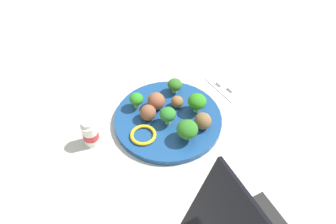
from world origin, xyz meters
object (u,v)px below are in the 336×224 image
at_px(napkin, 240,79).
at_px(knife, 234,76).
at_px(broccoli_floret_near_rim, 136,99).
at_px(yogurt_bottle, 90,133).
at_px(pepper_ring_back_left, 143,135).
at_px(meatball_near_rim, 203,121).
at_px(broccoli_floret_front_left, 186,130).
at_px(meatball_front_left, 156,101).
at_px(broccoli_floret_mid_right, 168,115).
at_px(fork, 242,82).
at_px(broccoli_floret_far_rim, 175,85).
at_px(plate, 168,119).
at_px(broccoli_floret_center, 197,102).
at_px(meatball_center, 148,113).
at_px(meatball_far_rim, 177,102).

height_order(napkin, knife, knife).
distance_m(broccoli_floret_near_rim, yogurt_bottle, 0.15).
relative_size(broccoli_floret_near_rim, pepper_ring_back_left, 0.69).
relative_size(meatball_near_rim, yogurt_bottle, 0.59).
relative_size(broccoli_floret_front_left, meatball_front_left, 1.18).
distance_m(broccoli_floret_mid_right, meatball_near_rim, 0.09).
height_order(broccoli_floret_near_rim, pepper_ring_back_left, broccoli_floret_near_rim).
relative_size(fork, knife, 0.83).
height_order(broccoli_floret_far_rim, napkin, broccoli_floret_far_rim).
xyz_separation_m(plate, broccoli_floret_center, (-0.08, 0.02, 0.04)).
xyz_separation_m(pepper_ring_back_left, fork, (-0.35, -0.02, -0.01)).
bearing_deg(meatball_near_rim, meatball_front_left, -63.78).
bearing_deg(yogurt_bottle, knife, 179.01).
bearing_deg(yogurt_bottle, plate, 166.78).
bearing_deg(fork, napkin, -113.02).
height_order(broccoli_floret_center, pepper_ring_back_left, broccoli_floret_center).
bearing_deg(yogurt_bottle, broccoli_floret_center, 166.12).
bearing_deg(knife, broccoli_floret_near_rim, -7.11).
bearing_deg(napkin, pepper_ring_back_left, 6.26).
bearing_deg(broccoli_floret_mid_right, pepper_ring_back_left, 2.46).
distance_m(broccoli_floret_center, yogurt_bottle, 0.28).
distance_m(broccoli_floret_far_rim, broccoli_floret_near_rim, 0.12).
relative_size(meatball_center, meatball_far_rim, 1.27).
xyz_separation_m(plate, knife, (-0.26, -0.04, -0.00)).
bearing_deg(broccoli_floret_center, meatball_front_left, -39.92).
bearing_deg(napkin, meatball_near_rim, 23.75).
xyz_separation_m(meatball_center, meatball_near_rim, (-0.10, 0.10, 0.00)).
relative_size(broccoli_floret_mid_right, meatball_center, 1.16).
xyz_separation_m(meatball_front_left, yogurt_bottle, (0.19, 0.00, -0.01)).
xyz_separation_m(broccoli_floret_mid_right, meatball_near_rim, (-0.06, 0.06, -0.01)).
height_order(plate, napkin, plate).
bearing_deg(meatball_front_left, meatball_center, 29.57).
bearing_deg(broccoli_floret_far_rim, fork, 160.56).
bearing_deg(broccoli_floret_far_rim, broccoli_floret_front_left, 65.12).
height_order(meatball_near_rim, meatball_far_rim, meatball_near_rim).
bearing_deg(plate, fork, -179.58).
xyz_separation_m(broccoli_floret_front_left, broccoli_floret_center, (-0.08, -0.06, -0.00)).
distance_m(pepper_ring_back_left, yogurt_bottle, 0.13).
xyz_separation_m(broccoli_floret_mid_right, knife, (-0.27, -0.05, -0.04)).
height_order(broccoli_floret_center, meatball_front_left, broccoli_floret_center).
xyz_separation_m(broccoli_floret_front_left, meatball_front_left, (0.00, -0.13, -0.01)).
height_order(meatball_front_left, fork, meatball_front_left).
relative_size(meatball_far_rim, knife, 0.23).
bearing_deg(meatball_front_left, fork, 170.40).
bearing_deg(yogurt_bottle, meatball_front_left, -179.54).
bearing_deg(yogurt_bottle, broccoli_floret_front_left, 146.08).
bearing_deg(broccoli_floret_mid_right, broccoli_floret_far_rim, -132.83).
height_order(plate, meatball_far_rim, meatball_far_rim).
relative_size(meatball_front_left, meatball_far_rim, 1.41).
bearing_deg(yogurt_bottle, meatball_near_rim, 154.18).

